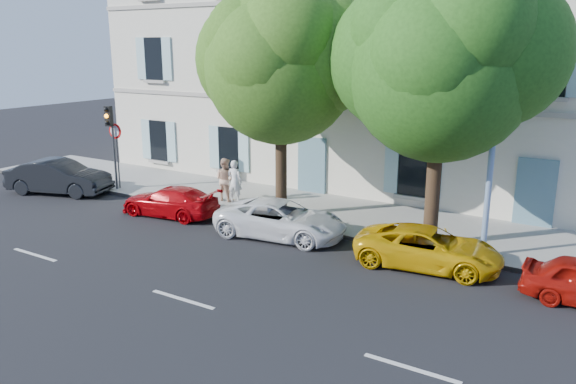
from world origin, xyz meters
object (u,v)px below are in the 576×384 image
Objects in this scene: tree_left at (281,69)px; tree_right at (441,70)px; street_lamp at (497,86)px; car_red_coupe at (170,201)px; car_white_coupe at (281,219)px; pedestrian_a at (235,181)px; traffic_light at (111,130)px; car_yellow_supercar at (428,248)px; car_dark_sedan at (59,177)px; pedestrian_b at (225,179)px; road_sign at (116,142)px.

tree_left is 0.98× the size of tree_right.
car_red_coupe is at bearing -173.18° from street_lamp.
car_white_coupe is 2.57× the size of pedestrian_a.
car_red_coupe is at bearing -16.46° from traffic_light.
tree_left is at bearing 24.48° from car_white_coupe.
street_lamp reaches higher than tree_right.
car_white_coupe reaches higher than car_yellow_supercar.
traffic_light is 2.10× the size of pedestrian_a.
car_white_coupe is at bearing -7.29° from traffic_light.
car_yellow_supercar is 1.16× the size of traffic_light.
pedestrian_b is at bearing -89.03° from car_dark_sedan.
car_yellow_supercar is at bearing -97.49° from car_white_coupe.
road_sign is (-13.89, -0.02, -3.34)m from tree_right.
road_sign is at bearing 73.93° from car_white_coupe.
street_lamp reaches higher than road_sign.
pedestrian_a reaches higher than car_white_coupe.
tree_left is at bearing 171.27° from pedestrian_b.
pedestrian_b is (5.20, 0.84, -1.18)m from road_sign.
pedestrian_b is (0.76, 2.39, 0.46)m from car_red_coupe.
car_yellow_supercar is at bearing 167.07° from pedestrian_b.
street_lamp is at bearing -8.55° from tree_right.
street_lamp is at bearing 90.63° from car_red_coupe.
traffic_light is 2.08× the size of pedestrian_b.
traffic_light reaches higher than pedestrian_a.
tree_left reaches higher than pedestrian_b.
car_dark_sedan is 7.54m from pedestrian_b.
car_red_coupe is 5.14m from traffic_light.
car_red_coupe is 2.25× the size of pedestrian_a.
car_red_coupe is 2.55m from pedestrian_b.
traffic_light is at bearing 78.60° from car_yellow_supercar.
car_yellow_supercar is 1.47× the size of road_sign.
car_red_coupe is at bearing 52.91° from pedestrian_a.
car_red_coupe is 0.46× the size of tree_right.
car_dark_sedan reaches higher than car_yellow_supercar.
street_lamp is at bearing 0.04° from traffic_light.
car_white_coupe is at bearing 139.47° from pedestrian_a.
car_white_coupe is 1.06× the size of car_yellow_supercar.
street_lamp is at bearing -86.48° from car_white_coupe.
traffic_light is (-9.29, 1.19, 2.15)m from car_white_coupe.
car_dark_sedan is at bearing -144.39° from traffic_light.
car_red_coupe is 6.44m from tree_left.
traffic_light is 6.08m from pedestrian_a.
street_lamp is at bearing -4.25° from tree_left.
pedestrian_a is (5.72, 0.80, -1.19)m from road_sign.
tree_left is 8.65m from traffic_light.
car_yellow_supercar is at bearing -135.49° from street_lamp.
street_lamp reaches higher than traffic_light.
road_sign is at bearing 179.16° from street_lamp.
tree_left is 4.74× the size of pedestrian_b.
road_sign is at bearing -0.60° from pedestrian_a.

